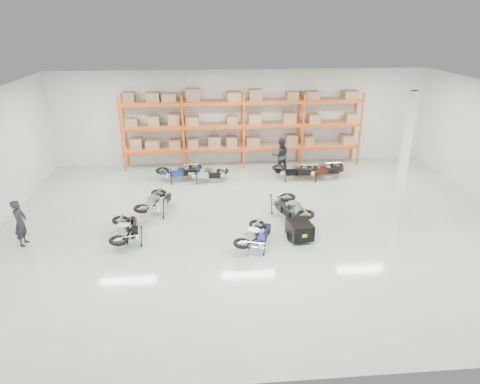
{
  "coord_description": "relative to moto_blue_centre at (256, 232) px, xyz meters",
  "views": [
    {
      "loc": [
        -1.86,
        -13.38,
        6.84
      ],
      "look_at": [
        -0.66,
        0.37,
        1.1
      ],
      "focal_mm": 32.0,
      "sensor_mm": 36.0,
      "label": 1
    }
  ],
  "objects": [
    {
      "name": "pallet_rack",
      "position": [
        0.32,
        7.98,
        1.76
      ],
      "size": [
        11.28,
        0.98,
        3.62
      ],
      "color": "#FF4C0D",
      "rests_on": "ground"
    },
    {
      "name": "moto_back_d",
      "position": [
        3.74,
        5.85,
        0.06
      ],
      "size": [
        1.95,
        1.16,
        1.19
      ],
      "primitive_type": null,
      "rotation": [
        0.0,
        -0.09,
        1.71
      ],
      "color": "#40130C",
      "rests_on": "ground"
    },
    {
      "name": "room",
      "position": [
        0.32,
        1.53,
        1.75
      ],
      "size": [
        18.0,
        18.0,
        18.0
      ],
      "color": "#AEC2B0",
      "rests_on": "ground"
    },
    {
      "name": "moto_touring_right",
      "position": [
        1.47,
        1.9,
        0.07
      ],
      "size": [
        1.32,
        2.03,
        1.21
      ],
      "primitive_type": null,
      "rotation": [
        0.0,
        -0.09,
        0.22
      ],
      "color": "black",
      "rests_on": "ground"
    },
    {
      "name": "moto_silver_left",
      "position": [
        -3.38,
        2.85,
        0.04
      ],
      "size": [
        1.4,
        1.96,
        1.15
      ],
      "primitive_type": null,
      "rotation": [
        0.0,
        -0.09,
        2.82
      ],
      "color": "#AFB0B6",
      "rests_on": "ground"
    },
    {
      "name": "moto_back_a",
      "position": [
        -2.64,
        6.18,
        0.05
      ],
      "size": [
        1.96,
        1.31,
        1.16
      ],
      "primitive_type": null,
      "rotation": [
        0.0,
        -0.09,
        1.82
      ],
      "color": "navy",
      "rests_on": "ground"
    },
    {
      "name": "trailer",
      "position": [
        1.47,
        0.3,
        -0.14
      ],
      "size": [
        0.83,
        1.52,
        0.62
      ],
      "rotation": [
        0.0,
        0.0,
        0.15
      ],
      "color": "black",
      "rests_on": "ground"
    },
    {
      "name": "moto_black_far_left",
      "position": [
        -4.13,
        0.69,
        0.02
      ],
      "size": [
        1.04,
        1.8,
        1.11
      ],
      "primitive_type": null,
      "rotation": [
        0.0,
        -0.09,
        3.26
      ],
      "color": "black",
      "rests_on": "ground"
    },
    {
      "name": "moto_blue_centre",
      "position": [
        0.0,
        0.0,
        0.0
      ],
      "size": [
        1.46,
        1.83,
        1.06
      ],
      "primitive_type": null,
      "rotation": [
        0.0,
        -0.09,
        2.68
      ],
      "color": "#080F54",
      "rests_on": "ground"
    },
    {
      "name": "person_back",
      "position": [
        1.97,
        6.78,
        0.32
      ],
      "size": [
        0.82,
        0.65,
        1.65
      ],
      "primitive_type": "imported",
      "rotation": [
        0.0,
        0.0,
        3.17
      ],
      "color": "black",
      "rests_on": "ground"
    },
    {
      "name": "moto_back_c",
      "position": [
        2.5,
        5.88,
        0.03
      ],
      "size": [
        1.82,
        1.02,
        1.13
      ],
      "primitive_type": null,
      "rotation": [
        0.0,
        -0.09,
        1.48
      ],
      "color": "black",
      "rests_on": "ground"
    },
    {
      "name": "moto_back_b",
      "position": [
        -1.44,
        5.9,
        -0.01
      ],
      "size": [
        1.66,
        0.88,
        1.05
      ],
      "primitive_type": null,
      "rotation": [
        0.0,
        -0.09,
        1.52
      ],
      "color": "#ABB1B5",
      "rests_on": "ground"
    },
    {
      "name": "structural_column",
      "position": [
        5.52,
        2.03,
        1.75
      ],
      "size": [
        0.25,
        0.25,
        4.5
      ],
      "primitive_type": "cube",
      "color": "white",
      "rests_on": "ground"
    },
    {
      "name": "person_left",
      "position": [
        -7.4,
        0.77,
        0.27
      ],
      "size": [
        0.38,
        0.57,
        1.54
      ],
      "primitive_type": "imported",
      "rotation": [
        0.0,
        0.0,
        1.59
      ],
      "color": "black",
      "rests_on": "ground"
    }
  ]
}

